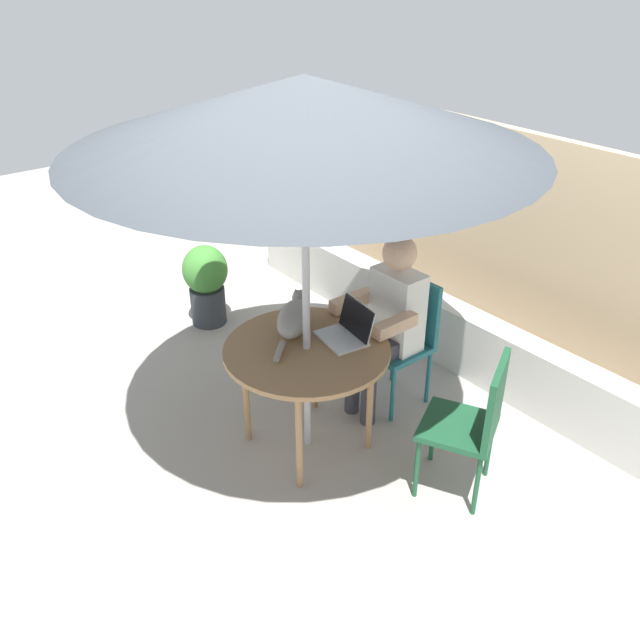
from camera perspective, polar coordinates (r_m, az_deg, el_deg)
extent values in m
plane|color=gray|center=(4.33, -1.05, -10.49)|extent=(14.00, 14.00, 0.00)
cube|color=tan|center=(5.29, 17.52, 6.30)|extent=(5.21, 0.08, 1.62)
cube|color=beige|center=(5.03, 11.91, -1.53)|extent=(4.69, 0.20, 0.48)
cylinder|color=#9E754C|center=(3.91, -1.14, -2.55)|extent=(0.99, 0.99, 0.03)
cylinder|color=#9E754C|center=(4.09, 4.30, -7.14)|extent=(0.04, 0.04, 0.69)
cylinder|color=#9E754C|center=(4.43, -0.48, -3.85)|extent=(0.04, 0.04, 0.69)
cylinder|color=#9E754C|center=(4.17, -6.37, -6.43)|extent=(0.04, 0.04, 0.69)
cylinder|color=#9E754C|center=(3.82, -1.82, -10.24)|extent=(0.04, 0.04, 0.69)
cylinder|color=#B7B7BC|center=(3.75, -1.19, 1.55)|extent=(0.04, 0.04, 2.05)
cone|color=#2D3338|center=(3.38, -1.38, 17.34)|extent=(2.42, 2.42, 0.36)
sphere|color=#B7B7BC|center=(3.38, -1.38, 17.53)|extent=(0.06, 0.06, 0.06)
cube|color=#1E606B|center=(4.48, 6.42, -2.29)|extent=(0.40, 0.40, 0.04)
cube|color=#1E606B|center=(4.47, 8.24, 1.07)|extent=(0.40, 0.04, 0.44)
cylinder|color=#1E606B|center=(4.61, 9.26, -4.83)|extent=(0.03, 0.03, 0.42)
cylinder|color=#1E606B|center=(4.80, 6.30, -3.06)|extent=(0.03, 0.03, 0.42)
cylinder|color=#1E606B|center=(4.60, 3.27, -4.52)|extent=(0.03, 0.03, 0.42)
cylinder|color=#1E606B|center=(4.41, 6.23, -6.44)|extent=(0.03, 0.03, 0.42)
cube|color=#194C2D|center=(3.84, 11.74, -8.96)|extent=(0.54, 0.54, 0.04)
cube|color=#194C2D|center=(3.68, 14.84, -6.68)|extent=(0.22, 0.37, 0.44)
cylinder|color=#194C2D|center=(3.84, 13.29, -13.65)|extent=(0.03, 0.03, 0.42)
cylinder|color=#194C2D|center=(4.10, 14.32, -10.57)|extent=(0.03, 0.03, 0.42)
cylinder|color=#194C2D|center=(4.14, 9.67, -9.50)|extent=(0.03, 0.03, 0.42)
cylinder|color=#194C2D|center=(3.89, 8.30, -12.46)|extent=(0.03, 0.03, 0.42)
cube|color=white|center=(4.33, 6.64, 0.94)|extent=(0.34, 0.20, 0.54)
sphere|color=#DBAD89|center=(4.15, 6.86, 5.74)|extent=(0.22, 0.22, 0.22)
cube|color=#383842|center=(4.40, 4.35, -1.77)|extent=(0.12, 0.30, 0.12)
cylinder|color=#383842|center=(4.47, 2.80, -5.43)|extent=(0.10, 0.10, 0.45)
cube|color=#383842|center=(4.30, 5.80, -2.63)|extent=(0.12, 0.30, 0.12)
cylinder|color=#383842|center=(4.37, 4.19, -6.36)|extent=(0.10, 0.10, 0.45)
cube|color=#DBAD89|center=(4.30, 2.72, 1.64)|extent=(0.08, 0.32, 0.08)
cube|color=#DBAD89|center=(4.05, 6.45, -0.45)|extent=(0.08, 0.32, 0.08)
cube|color=silver|center=(3.98, 1.83, -1.59)|extent=(0.33, 0.26, 0.02)
cube|color=black|center=(3.97, 3.13, 0.14)|extent=(0.31, 0.10, 0.20)
cube|color=silver|center=(3.97, 3.24, 0.17)|extent=(0.30, 0.10, 0.20)
ellipsoid|color=gray|center=(4.03, -2.27, 0.12)|extent=(0.41, 0.42, 0.17)
sphere|color=gray|center=(4.21, -1.67, 1.87)|extent=(0.11, 0.11, 0.11)
ellipsoid|color=white|center=(4.14, -1.96, 0.41)|extent=(0.17, 0.17, 0.09)
cylinder|color=gray|center=(3.83, -3.50, -2.68)|extent=(0.15, 0.16, 0.04)
cone|color=gray|center=(4.18, -1.28, 2.45)|extent=(0.04, 0.04, 0.03)
cone|color=gray|center=(4.19, -2.09, 2.51)|extent=(0.04, 0.04, 0.03)
cylinder|color=#33383D|center=(5.61, -9.56, 1.27)|extent=(0.29, 0.29, 0.32)
ellipsoid|color=#3D7F33|center=(5.46, -9.84, 4.29)|extent=(0.37, 0.37, 0.40)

